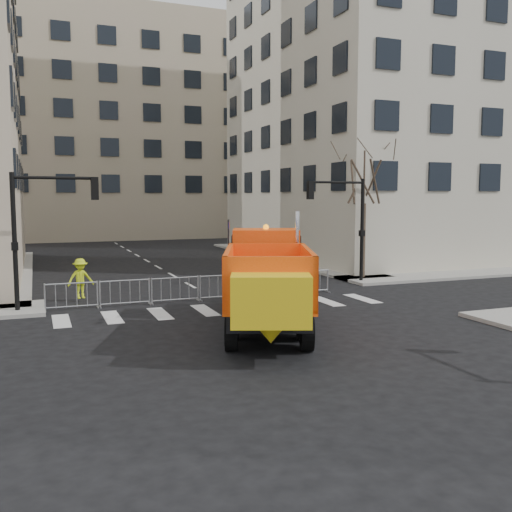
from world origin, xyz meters
name	(u,v)px	position (x,y,z in m)	size (l,w,h in m)	color
ground	(288,340)	(0.00, 0.00, 0.00)	(120.00, 120.00, 0.00)	black
sidewalk_back	(210,295)	(0.00, 8.50, 0.07)	(64.00, 5.00, 0.15)	gray
building_right	(408,46)	(20.00, 22.00, 16.00)	(22.00, 22.00, 32.00)	#BCB59F
building_far	(99,130)	(0.00, 52.00, 12.00)	(30.00, 18.00, 24.00)	tan
traffic_light_left	(15,244)	(-8.00, 7.50, 2.70)	(0.18, 0.18, 5.40)	black
traffic_light_right	(362,231)	(8.50, 9.50, 2.70)	(0.18, 0.18, 5.40)	black
crowd_barriers	(199,288)	(-0.75, 7.60, 0.55)	(12.60, 0.60, 1.10)	#9EA0A5
street_tree	(364,210)	(9.20, 10.50, 3.75)	(3.00, 3.00, 7.50)	#382B21
plow_truck	(267,279)	(-0.13, 1.40, 1.76)	(6.20, 10.51, 3.96)	black
cop_a	(255,278)	(1.60, 7.00, 0.97)	(0.71, 0.46, 1.94)	black
cop_b	(283,280)	(2.92, 7.00, 0.81)	(0.78, 0.61, 1.61)	black
cop_c	(274,279)	(2.34, 6.58, 0.91)	(1.07, 0.45, 1.83)	black
worker	(80,278)	(-5.53, 9.22, 1.01)	(1.11, 0.64, 1.71)	#CAE01A
newspaper_box	(293,281)	(3.50, 7.10, 0.70)	(0.45, 0.40, 1.10)	maroon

